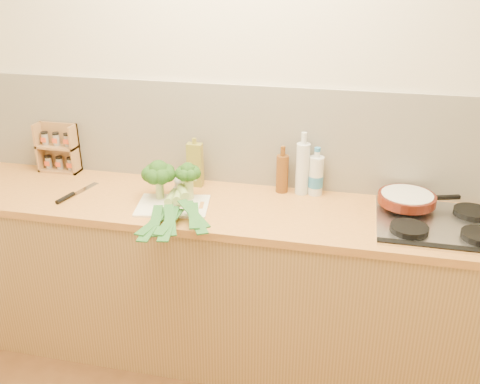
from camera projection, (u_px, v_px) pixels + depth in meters
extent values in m
plane|color=beige|center=(240.00, 111.00, 2.78)|extent=(3.50, 0.00, 3.50)
cube|color=silver|center=(239.00, 136.00, 2.82)|extent=(3.20, 0.02, 0.54)
cube|color=#A88146|center=(227.00, 284.00, 2.86)|extent=(3.20, 0.60, 0.86)
cube|color=#CF863D|center=(227.00, 208.00, 2.68)|extent=(3.20, 0.62, 0.04)
cube|color=silver|center=(441.00, 224.00, 2.46)|extent=(0.58, 0.50, 0.01)
cube|color=black|center=(447.00, 247.00, 2.26)|extent=(0.58, 0.04, 0.01)
cylinder|color=black|center=(409.00, 229.00, 2.38)|extent=(0.17, 0.17, 0.03)
cylinder|color=black|center=(406.00, 206.00, 2.59)|extent=(0.17, 0.17, 0.03)
cylinder|color=black|center=(472.00, 212.00, 2.53)|extent=(0.17, 0.17, 0.03)
cube|color=white|center=(173.00, 206.00, 2.65)|extent=(0.39, 0.31, 0.01)
cylinder|color=#AABF6F|center=(160.00, 190.00, 2.70)|extent=(0.04, 0.04, 0.08)
sphere|color=black|center=(159.00, 170.00, 2.66)|extent=(0.10, 0.10, 0.10)
sphere|color=black|center=(168.00, 174.00, 2.66)|extent=(0.08, 0.08, 0.08)
sphere|color=black|center=(167.00, 171.00, 2.69)|extent=(0.08, 0.08, 0.08)
sphere|color=black|center=(160.00, 170.00, 2.71)|extent=(0.08, 0.08, 0.08)
sphere|color=black|center=(152.00, 171.00, 2.69)|extent=(0.08, 0.08, 0.08)
sphere|color=black|center=(149.00, 174.00, 2.66)|extent=(0.08, 0.08, 0.08)
sphere|color=black|center=(153.00, 177.00, 2.63)|extent=(0.08, 0.08, 0.08)
sphere|color=black|center=(162.00, 177.00, 2.63)|extent=(0.08, 0.08, 0.08)
cylinder|color=#AABF6F|center=(189.00, 189.00, 2.70)|extent=(0.05, 0.05, 0.10)
sphere|color=black|center=(188.00, 170.00, 2.66)|extent=(0.08, 0.08, 0.08)
sphere|color=black|center=(195.00, 174.00, 2.65)|extent=(0.06, 0.06, 0.06)
sphere|color=black|center=(194.00, 171.00, 2.68)|extent=(0.06, 0.06, 0.06)
sphere|color=black|center=(189.00, 170.00, 2.69)|extent=(0.06, 0.06, 0.06)
sphere|color=black|center=(183.00, 171.00, 2.68)|extent=(0.06, 0.06, 0.06)
sphere|color=black|center=(181.00, 174.00, 2.65)|extent=(0.06, 0.06, 0.06)
sphere|color=black|center=(184.00, 175.00, 2.63)|extent=(0.06, 0.06, 0.06)
sphere|color=black|center=(191.00, 175.00, 2.63)|extent=(0.06, 0.06, 0.06)
cylinder|color=white|center=(177.00, 188.00, 2.78)|extent=(0.05, 0.11, 0.04)
cylinder|color=#89A954|center=(172.00, 197.00, 2.67)|extent=(0.05, 0.13, 0.04)
cube|color=#1A4A1C|center=(155.00, 222.00, 2.42)|extent=(0.08, 0.30, 0.02)
cube|color=#1A4A1C|center=(154.00, 224.00, 2.40)|extent=(0.07, 0.34, 0.01)
cube|color=#1A4A1C|center=(155.00, 220.00, 2.43)|extent=(0.12, 0.28, 0.02)
cylinder|color=white|center=(182.00, 185.00, 2.76)|extent=(0.06, 0.12, 0.04)
cylinder|color=#89A954|center=(179.00, 195.00, 2.65)|extent=(0.07, 0.15, 0.04)
cube|color=#1A4A1C|center=(170.00, 221.00, 2.39)|extent=(0.05, 0.30, 0.02)
cube|color=#1A4A1C|center=(169.00, 223.00, 2.37)|extent=(0.11, 0.34, 0.01)
cube|color=#1A4A1C|center=(170.00, 220.00, 2.39)|extent=(0.15, 0.28, 0.02)
cylinder|color=white|center=(179.00, 184.00, 2.74)|extent=(0.08, 0.10, 0.04)
cylinder|color=#89A954|center=(183.00, 192.00, 2.64)|extent=(0.10, 0.13, 0.04)
cube|color=#1A4A1C|center=(194.00, 215.00, 2.40)|extent=(0.14, 0.30, 0.02)
cube|color=#1A4A1C|center=(195.00, 217.00, 2.39)|extent=(0.21, 0.32, 0.01)
cube|color=#1A4A1C|center=(193.00, 213.00, 2.41)|extent=(0.22, 0.24, 0.02)
cube|color=silver|center=(86.00, 189.00, 2.85)|extent=(0.07, 0.19, 0.00)
cylinder|color=black|center=(65.00, 198.00, 2.72)|extent=(0.05, 0.12, 0.02)
cylinder|color=#4D170C|center=(407.00, 199.00, 2.59)|extent=(0.28, 0.28, 0.04)
cylinder|color=beige|center=(407.00, 194.00, 2.58)|extent=(0.25, 0.25, 0.00)
cube|color=black|center=(446.00, 197.00, 2.60)|extent=(0.14, 0.06, 0.02)
cube|color=#A57A47|center=(61.00, 146.00, 3.07)|extent=(0.23, 0.01, 0.28)
cube|color=#A57A47|center=(61.00, 170.00, 3.09)|extent=(0.23, 0.09, 0.01)
cube|color=#A57A47|center=(57.00, 147.00, 3.03)|extent=(0.23, 0.09, 0.01)
cube|color=#A57A47|center=(40.00, 147.00, 3.05)|extent=(0.01, 0.09, 0.28)
cube|color=#A57A47|center=(75.00, 150.00, 3.01)|extent=(0.01, 0.09, 0.28)
cylinder|color=gray|center=(49.00, 163.00, 3.08)|extent=(0.04, 0.04, 0.07)
cylinder|color=gray|center=(60.00, 163.00, 3.07)|extent=(0.04, 0.04, 0.07)
cylinder|color=gray|center=(71.00, 164.00, 3.06)|extent=(0.04, 0.04, 0.07)
cylinder|color=gray|center=(45.00, 139.00, 3.03)|extent=(0.04, 0.04, 0.07)
cylinder|color=gray|center=(56.00, 140.00, 3.01)|extent=(0.04, 0.04, 0.07)
cylinder|color=gray|center=(68.00, 141.00, 3.00)|extent=(0.04, 0.04, 0.07)
cube|color=olive|center=(195.00, 165.00, 2.85)|extent=(0.08, 0.05, 0.24)
cylinder|color=olive|center=(194.00, 141.00, 2.79)|extent=(0.02, 0.02, 0.03)
cylinder|color=silver|center=(302.00, 169.00, 2.75)|extent=(0.07, 0.07, 0.27)
cylinder|color=silver|center=(304.00, 138.00, 2.68)|extent=(0.03, 0.03, 0.06)
cylinder|color=#5F3612|center=(282.00, 174.00, 2.78)|extent=(0.06, 0.06, 0.20)
cylinder|color=#5F3612|center=(283.00, 151.00, 2.73)|extent=(0.03, 0.03, 0.05)
cylinder|color=silver|center=(316.00, 176.00, 2.75)|extent=(0.08, 0.08, 0.20)
cylinder|color=silver|center=(317.00, 154.00, 2.70)|extent=(0.03, 0.03, 0.03)
cylinder|color=teal|center=(316.00, 181.00, 2.76)|extent=(0.08, 0.08, 0.06)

